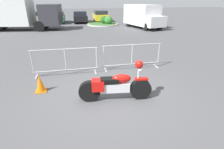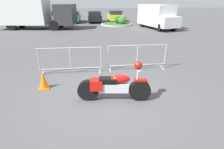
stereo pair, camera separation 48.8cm
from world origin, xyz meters
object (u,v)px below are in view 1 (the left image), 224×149
object	(u,v)px
parked_car_black	(80,17)
pedestrian	(143,18)
traffic_cone	(40,83)
crowd_barrier_near	(66,61)
delivery_van	(143,16)
parked_car_maroon	(9,18)
motorcycle	(115,86)
crowd_barrier_far	(132,56)
parked_car_tan	(34,18)
parked_car_green	(58,17)
parked_car_yellow	(101,16)
box_truck	(14,13)

from	to	relation	value
parked_car_black	pedestrian	world-z (taller)	pedestrian
traffic_cone	crowd_barrier_near	bearing A→B (deg)	54.85
parked_car_black	delivery_van	bearing A→B (deg)	-134.60
parked_car_black	parked_car_maroon	bearing A→B (deg)	92.54
motorcycle	pedestrian	size ratio (longest dim) A/B	1.27
crowd_barrier_far	parked_car_tan	world-z (taller)	parked_car_tan
parked_car_green	crowd_barrier_far	bearing A→B (deg)	-166.37
delivery_van	parked_car_maroon	xyz separation A→B (m)	(-14.38, 6.47, -0.54)
parked_car_black	traffic_cone	xyz separation A→B (m)	(-2.93, -18.77, -0.43)
parked_car_maroon	parked_car_yellow	size ratio (longest dim) A/B	0.96
crowd_barrier_near	traffic_cone	world-z (taller)	crowd_barrier_near
parked_car_maroon	parked_car_tan	xyz separation A→B (m)	(2.80, 0.15, 0.02)
delivery_van	parked_car_tan	world-z (taller)	delivery_van
parked_car_maroon	parked_car_black	xyz separation A→B (m)	(8.40, -0.01, 0.02)
parked_car_maroon	parked_car_tan	distance (m)	2.80
parked_car_yellow	pedestrian	bearing A→B (deg)	-149.47
crowd_barrier_near	parked_car_tan	size ratio (longest dim) A/B	0.59
delivery_van	pedestrian	size ratio (longest dim) A/B	3.13
crowd_barrier_far	traffic_cone	bearing A→B (deg)	-161.52
motorcycle	parked_car_green	world-z (taller)	parked_car_green
motorcycle	crowd_barrier_near	size ratio (longest dim) A/B	0.85
box_truck	motorcycle	bearing A→B (deg)	-58.05
parked_car_black	motorcycle	bearing A→B (deg)	-179.44
pedestrian	parked_car_green	bearing A→B (deg)	-143.15
box_truck	parked_car_black	size ratio (longest dim) A/B	1.88
box_truck	parked_car_yellow	world-z (taller)	box_truck
delivery_van	parked_car_green	world-z (taller)	delivery_van
crowd_barrier_near	crowd_barrier_far	bearing A→B (deg)	0.00
motorcycle	crowd_barrier_far	world-z (taller)	motorcycle
parked_car_maroon	traffic_cone	distance (m)	19.56
crowd_barrier_near	delivery_van	xyz separation A→B (m)	(8.06, 11.11, 0.68)
delivery_van	parked_car_yellow	size ratio (longest dim) A/B	1.22
parked_car_tan	pedestrian	bearing A→B (deg)	-115.28
delivery_van	traffic_cone	size ratio (longest dim) A/B	8.95
pedestrian	parked_car_black	bearing A→B (deg)	-152.53
motorcycle	box_truck	world-z (taller)	box_truck
delivery_van	parked_car_tan	xyz separation A→B (m)	(-11.58, 6.61, -0.52)
box_truck	parked_car_tan	size ratio (longest dim) A/B	1.86
crowd_barrier_far	crowd_barrier_near	bearing A→B (deg)	180.00
parked_car_maroon	parked_car_yellow	distance (m)	11.21
motorcycle	parked_car_tan	bearing A→B (deg)	112.94
pedestrian	box_truck	bearing A→B (deg)	-113.21
motorcycle	pedestrian	distance (m)	15.43
parked_car_black	parked_car_green	bearing A→B (deg)	87.75
parked_car_green	traffic_cone	world-z (taller)	parked_car_green
motorcycle	traffic_cone	xyz separation A→B (m)	(-2.22, 1.11, -0.18)
parked_car_tan	traffic_cone	distance (m)	19.12
crowd_barrier_far	parked_car_yellow	xyz separation A→B (m)	(2.13, 17.90, 0.17)
parked_car_green	crowd_barrier_near	bearing A→B (deg)	-175.09
motorcycle	pedestrian	bearing A→B (deg)	72.59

